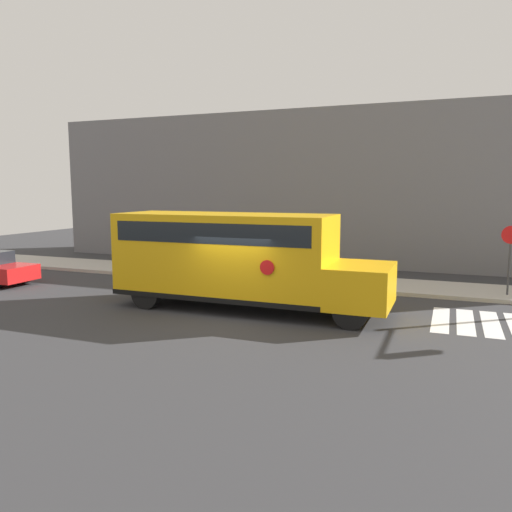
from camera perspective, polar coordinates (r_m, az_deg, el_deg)
ground_plane at (r=15.67m, az=-2.29°, el=-6.96°), size 60.00×60.00×0.00m
sidewalk_strip at (r=21.62m, az=4.66°, el=-2.70°), size 44.00×3.00×0.15m
building_backdrop at (r=27.56m, az=8.69°, el=7.68°), size 32.00×4.00×8.01m
school_bus at (r=16.39m, az=-2.36°, el=0.06°), size 9.01×2.57×3.15m
stop_sign at (r=20.04m, az=27.04°, el=0.46°), size 0.65×0.10×2.66m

